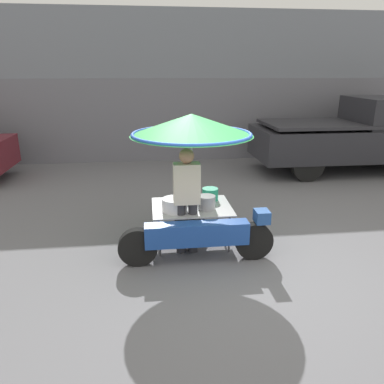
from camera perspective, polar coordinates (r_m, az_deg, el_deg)
The scene contains 5 objects.
ground_plane at distance 5.40m, azimuth 7.46°, elevation -11.39°, with size 36.00×36.00×0.00m, color slate.
shopfront_building at distance 12.28m, azimuth -1.11°, elevation 15.76°, with size 28.00×2.06×4.28m.
vendor_motorcycle_cart at distance 5.50m, azimuth 0.09°, elevation 6.75°, with size 2.22×1.82×2.04m.
vendor_person at distance 5.44m, azimuth -0.81°, elevation -0.64°, with size 0.38×0.22×1.60m.
pickup_truck at distance 11.05m, azimuth 24.03°, elevation 7.83°, with size 5.26×1.93×1.95m.
Camera 1 is at (-1.24, -4.53, 2.65)m, focal length 35.00 mm.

